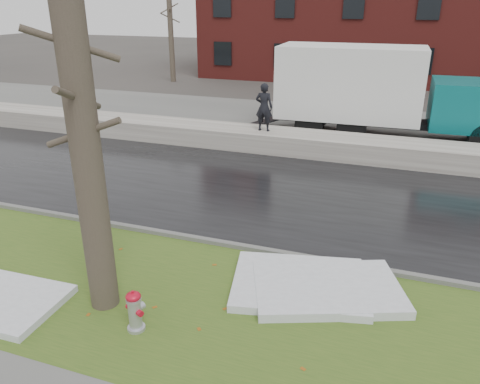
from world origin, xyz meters
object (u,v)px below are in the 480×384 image
(tree, at_px, (84,137))
(box_truck, at_px, (378,91))
(fire_hydrant, at_px, (135,309))
(worker, at_px, (264,107))

(tree, height_order, box_truck, tree)
(fire_hydrant, bearing_deg, tree, 174.76)
(box_truck, distance_m, worker, 4.98)
(fire_hydrant, relative_size, worker, 0.44)
(fire_hydrant, xyz_separation_m, tree, (-0.96, 0.48, 2.81))
(fire_hydrant, distance_m, box_truck, 14.43)
(fire_hydrant, distance_m, worker, 11.02)
(tree, relative_size, box_truck, 0.58)
(tree, xyz_separation_m, box_truck, (3.80, 13.60, -1.34))
(box_truck, bearing_deg, tree, -107.10)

